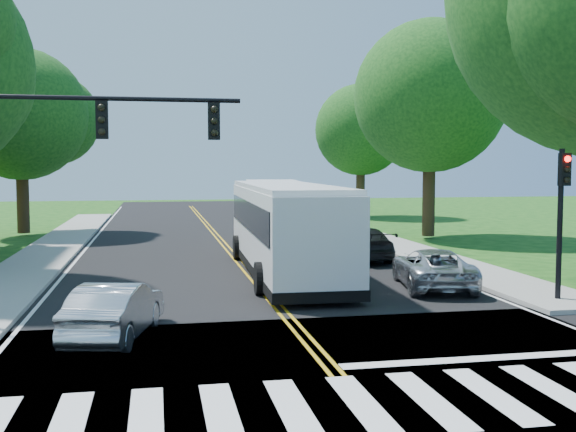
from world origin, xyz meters
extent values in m
plane|color=#104010|center=(0.00, 0.00, 0.00)|extent=(140.00, 140.00, 0.00)
cube|color=black|center=(0.00, 18.00, 0.01)|extent=(14.00, 96.00, 0.01)
cube|color=black|center=(0.00, 0.00, 0.01)|extent=(60.00, 12.00, 0.01)
cube|color=gold|center=(0.00, 22.00, 0.01)|extent=(0.36, 70.00, 0.01)
cube|color=silver|center=(-6.80, 22.00, 0.01)|extent=(0.12, 70.00, 0.01)
cube|color=silver|center=(6.80, 22.00, 0.01)|extent=(0.12, 70.00, 0.01)
cube|color=silver|center=(0.00, -0.50, 0.02)|extent=(12.60, 3.00, 0.01)
cube|color=silver|center=(3.50, 1.60, 0.02)|extent=(6.60, 0.40, 0.01)
cube|color=gray|center=(-8.30, 25.00, 0.07)|extent=(2.60, 40.00, 0.15)
cube|color=gray|center=(8.30, 25.00, 0.07)|extent=(2.60, 40.00, 0.15)
cylinder|color=#352715|center=(-11.00, 30.00, 2.35)|extent=(0.70, 0.70, 4.40)
sphere|color=#317623|center=(-11.00, 30.00, 7.02)|extent=(7.60, 7.60, 7.60)
cylinder|color=#352715|center=(11.50, 24.00, 2.65)|extent=(0.70, 0.70, 5.00)
sphere|color=#317623|center=(11.50, 24.00, 7.88)|extent=(8.40, 8.40, 8.40)
cylinder|color=#352715|center=(12.50, 40.00, 2.35)|extent=(0.70, 0.70, 4.40)
sphere|color=#317623|center=(12.50, 40.00, 6.89)|extent=(7.20, 7.20, 7.20)
cylinder|color=black|center=(-4.70, 6.50, 5.75)|extent=(7.00, 0.12, 0.12)
cube|color=black|center=(-4.70, 6.35, 5.20)|extent=(0.30, 0.22, 0.95)
cube|color=black|center=(-1.90, 6.35, 5.20)|extent=(0.30, 0.22, 0.95)
cylinder|color=black|center=(8.20, 6.50, 2.35)|extent=(0.16, 0.16, 4.40)
cube|color=black|center=(8.20, 6.35, 3.95)|extent=(0.30, 0.22, 0.95)
sphere|color=#FF0A05|center=(8.20, 6.21, 4.25)|extent=(0.18, 0.18, 0.18)
cube|color=silver|center=(1.31, 13.29, 1.70)|extent=(3.16, 12.90, 2.99)
cube|color=black|center=(1.31, 13.29, 2.24)|extent=(3.20, 12.01, 1.03)
cube|color=black|center=(1.51, 19.75, 2.08)|extent=(2.66, 0.18, 1.74)
cube|color=orange|center=(1.51, 19.75, 3.05)|extent=(1.85, 0.16, 0.35)
cube|color=black|center=(1.31, 13.29, 0.37)|extent=(3.21, 13.00, 0.33)
cube|color=silver|center=(1.31, 13.29, 3.25)|extent=(3.09, 12.52, 0.24)
cylinder|color=black|center=(2.85, 17.49, 0.53)|extent=(0.38, 1.05, 1.04)
cylinder|color=black|center=(0.03, 17.57, 0.53)|extent=(0.38, 1.05, 1.04)
cylinder|color=black|center=(2.60, 9.34, 0.53)|extent=(0.38, 1.05, 1.04)
cylinder|color=black|center=(-0.22, 9.43, 0.53)|extent=(0.38, 1.05, 1.04)
cube|color=silver|center=(2.12, 20.02, 1.66)|extent=(4.22, 12.75, 2.92)
cube|color=black|center=(2.12, 20.02, 2.19)|extent=(4.18, 11.89, 1.01)
cube|color=black|center=(2.89, 26.28, 2.03)|extent=(2.59, 0.42, 1.70)
cube|color=orange|center=(2.89, 26.28, 2.98)|extent=(1.80, 0.32, 0.34)
cube|color=black|center=(2.12, 20.02, 0.36)|extent=(4.28, 12.86, 0.32)
cube|color=silver|center=(2.12, 20.02, 3.17)|extent=(4.12, 12.37, 0.23)
cylinder|color=black|center=(3.99, 23.95, 0.52)|extent=(0.46, 1.05, 1.02)
cylinder|color=black|center=(1.26, 24.29, 0.52)|extent=(0.46, 1.05, 1.02)
cylinder|color=black|center=(3.02, 16.06, 0.52)|extent=(0.46, 1.05, 1.02)
cylinder|color=black|center=(0.28, 16.40, 0.52)|extent=(0.46, 1.05, 1.02)
imported|color=silver|center=(-4.38, 4.86, 0.67)|extent=(2.30, 4.23, 1.32)
imported|color=silver|center=(5.60, 9.60, 0.66)|extent=(3.01, 5.01, 1.30)
imported|color=black|center=(5.23, 16.49, 0.71)|extent=(2.01, 4.84, 1.40)
camera|label=1|loc=(-3.39, -11.22, 4.05)|focal=42.00mm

